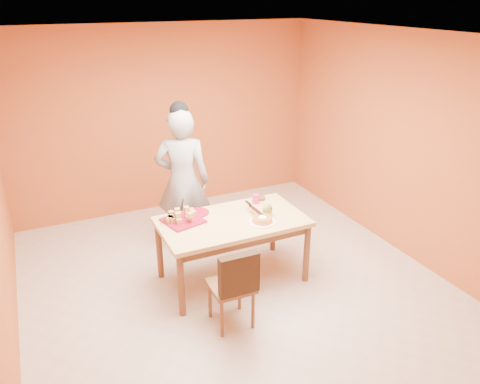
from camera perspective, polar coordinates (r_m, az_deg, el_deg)
name	(u,v)px	position (r m, az deg, el deg)	size (l,w,h in m)	color
floor	(237,288)	(5.37, -0.35, -11.59)	(5.00, 5.00, 0.00)	beige
ceiling	(236,36)	(4.43, -0.44, 18.50)	(5.00, 5.00, 0.00)	white
wall_back	(165,120)	(6.98, -9.10, 8.66)	(4.50, 4.50, 0.00)	#BF552C
wall_right	(407,147)	(5.98, 19.69, 5.15)	(5.00, 5.00, 0.00)	#BF552C
dining_table	(232,227)	(5.19, -0.95, -4.33)	(1.60, 0.90, 0.76)	#D3BE6E
dining_chair	(232,285)	(4.60, -1.01, -11.24)	(0.41, 0.48, 0.88)	brown
pastry_pile	(183,215)	(5.11, -7.00, -2.81)	(0.34, 0.34, 0.11)	tan
person	(183,181)	(5.80, -7.00, 1.28)	(0.67, 0.44, 1.83)	#959597
pastry_platter	(183,221)	(5.14, -6.97, -3.48)	(0.38, 0.38, 0.02)	maroon
red_dinner_plate	(198,213)	(5.31, -5.18, -2.51)	(0.26, 0.26, 0.02)	maroon
white_cake_plate	(262,222)	(5.09, 2.73, -3.66)	(0.30, 0.30, 0.01)	white
sponge_cake	(262,219)	(5.07, 2.73, -3.36)	(0.22, 0.22, 0.05)	orange
cake_server	(256,210)	(5.21, 1.92, -2.23)	(0.05, 0.27, 0.01)	silver
egg_ornament	(268,209)	(5.22, 3.38, -2.12)	(0.12, 0.09, 0.15)	olive
magenta_glass	(256,199)	(5.52, 1.92, -0.84)	(0.08, 0.08, 0.11)	#C71D64
checker_tin	(261,198)	(5.64, 2.58, -0.78)	(0.10, 0.10, 0.03)	#351F0E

